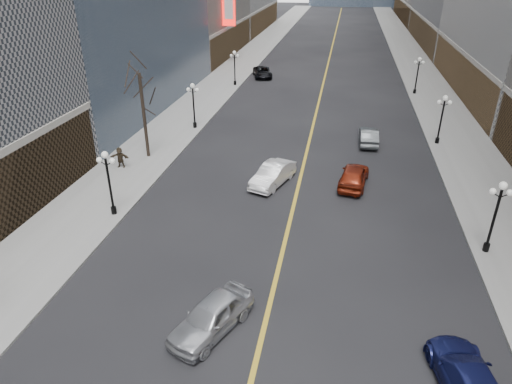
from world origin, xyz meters
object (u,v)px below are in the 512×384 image
at_px(streetlamp_east_3, 418,72).
at_px(streetlamp_west_3, 235,64).
at_px(car_sb_far, 369,136).
at_px(car_nb_far, 262,72).
at_px(car_sb_mid, 354,176).
at_px(streetlamp_west_2, 193,101).
at_px(car_nb_near, 211,316).
at_px(streetlamp_west_1, 108,177).
at_px(car_nb_mid, 273,175).
at_px(streetlamp_east_1, 496,210).
at_px(car_sb_near, 469,381).
at_px(streetlamp_east_2, 442,115).

bearing_deg(streetlamp_east_3, streetlamp_west_3, 180.00).
bearing_deg(car_sb_far, car_nb_far, -60.71).
distance_m(streetlamp_east_3, car_sb_mid, 29.39).
xyz_separation_m(streetlamp_west_2, streetlamp_west_3, (0.00, 18.00, 0.00)).
bearing_deg(car_nb_far, streetlamp_west_3, -132.45).
height_order(car_nb_near, car_nb_far, car_nb_near).
bearing_deg(car_sb_mid, streetlamp_west_1, 34.04).
bearing_deg(car_nb_far, car_nb_near, -98.79).
height_order(car_nb_mid, car_sb_mid, car_sb_mid).
relative_size(streetlamp_east_1, car_sb_far, 0.98).
xyz_separation_m(streetlamp_west_1, car_nb_mid, (9.80, 6.78, -2.09)).
height_order(streetlamp_east_1, streetlamp_west_2, same).
relative_size(car_nb_mid, car_sb_near, 0.94).
bearing_deg(car_sb_near, streetlamp_east_1, -117.17).
height_order(streetlamp_east_2, car_sb_near, streetlamp_east_2).
bearing_deg(streetlamp_east_2, car_nb_mid, -140.89).
bearing_deg(streetlamp_east_3, streetlamp_west_1, -123.25).
xyz_separation_m(streetlamp_west_2, car_nb_near, (9.42, -27.10, -2.09)).
height_order(streetlamp_west_2, car_sb_near, streetlamp_west_2).
relative_size(streetlamp_east_3, car_sb_near, 0.86).
bearing_deg(car_nb_near, car_nb_far, 121.48).
xyz_separation_m(streetlamp_east_1, car_nb_near, (-14.18, -9.10, -2.09)).
distance_m(streetlamp_east_1, streetlamp_west_2, 29.68).
distance_m(streetlamp_east_2, car_sb_far, 6.76).
bearing_deg(car_nb_far, streetlamp_east_3, -31.49).
bearing_deg(car_nb_far, streetlamp_west_2, -112.96).
relative_size(streetlamp_east_1, car_nb_near, 0.94).
distance_m(car_nb_far, car_sb_mid, 36.41).
bearing_deg(streetlamp_west_1, streetlamp_east_3, 56.75).
distance_m(streetlamp_east_1, car_nb_far, 46.63).
bearing_deg(car_sb_far, streetlamp_east_3, -109.50).
height_order(streetlamp_west_3, car_nb_mid, streetlamp_west_3).
relative_size(car_sb_near, car_sb_mid, 1.08).
height_order(streetlamp_east_1, car_nb_far, streetlamp_east_1).
bearing_deg(streetlamp_east_1, streetlamp_west_3, 123.25).
relative_size(streetlamp_west_3, car_nb_mid, 0.92).
bearing_deg(car_nb_far, streetlamp_east_1, -79.70).
bearing_deg(car_nb_mid, car_sb_near, -40.32).
xyz_separation_m(streetlamp_east_2, car_nb_mid, (-13.80, -11.22, -2.09)).
bearing_deg(streetlamp_west_3, car_nb_mid, -71.46).
relative_size(car_nb_near, car_sb_near, 0.91).
xyz_separation_m(car_sb_near, car_sb_mid, (-4.44, 18.35, 0.06)).
height_order(streetlamp_east_2, car_nb_far, streetlamp_east_2).
bearing_deg(streetlamp_east_2, car_sb_near, -96.49).
distance_m(streetlamp_east_3, car_nb_mid, 32.38).
bearing_deg(car_nb_near, streetlamp_west_1, 160.04).
distance_m(streetlamp_west_3, car_sb_mid, 32.52).
height_order(streetlamp_east_1, car_sb_mid, streetlamp_east_1).
distance_m(streetlamp_west_2, car_nb_mid, 15.04).
height_order(streetlamp_east_1, car_sb_near, streetlamp_east_1).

